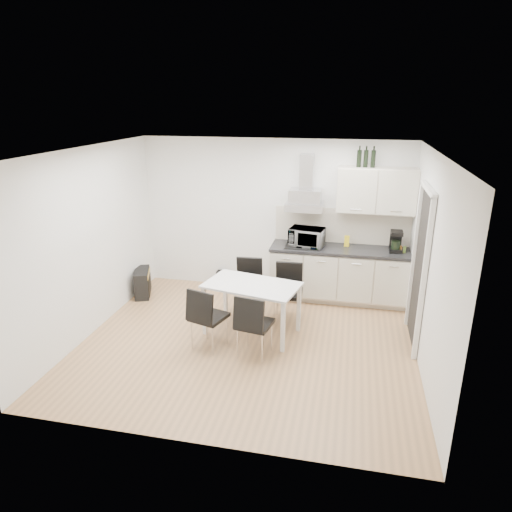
{
  "coord_description": "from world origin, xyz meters",
  "views": [
    {
      "loc": [
        1.28,
        -5.42,
        3.2
      ],
      "look_at": [
        0.02,
        0.51,
        1.1
      ],
      "focal_mm": 32.0,
      "sensor_mm": 36.0,
      "label": 1
    }
  ],
  "objects_px": {
    "guitar_amp": "(142,283)",
    "floor_speaker": "(222,278)",
    "chair_near_left": "(209,317)",
    "chair_far_right": "(287,294)",
    "kitchenette": "(342,253)",
    "chair_near_right": "(255,325)",
    "chair_far_left": "(248,288)",
    "dining_table": "(252,290)"
  },
  "relations": [
    {
      "from": "guitar_amp",
      "to": "floor_speaker",
      "type": "bearing_deg",
      "value": 9.21
    },
    {
      "from": "chair_near_left",
      "to": "floor_speaker",
      "type": "xyz_separation_m",
      "value": [
        -0.44,
        2.1,
        -0.3
      ]
    },
    {
      "from": "chair_far_right",
      "to": "floor_speaker",
      "type": "xyz_separation_m",
      "value": [
        -1.35,
        1.12,
        -0.3
      ]
    },
    {
      "from": "kitchenette",
      "to": "chair_near_right",
      "type": "bearing_deg",
      "value": -116.95
    },
    {
      "from": "kitchenette",
      "to": "chair_near_left",
      "type": "xyz_separation_m",
      "value": [
        -1.66,
        -1.94,
        -0.39
      ]
    },
    {
      "from": "guitar_amp",
      "to": "floor_speaker",
      "type": "distance_m",
      "value": 1.39
    },
    {
      "from": "kitchenette",
      "to": "floor_speaker",
      "type": "distance_m",
      "value": 2.22
    },
    {
      "from": "kitchenette",
      "to": "chair_near_left",
      "type": "relative_size",
      "value": 2.86
    },
    {
      "from": "chair_near_right",
      "to": "chair_far_left",
      "type": "bearing_deg",
      "value": 117.38
    },
    {
      "from": "chair_far_right",
      "to": "guitar_amp",
      "type": "relative_size",
      "value": 1.49
    },
    {
      "from": "kitchenette",
      "to": "floor_speaker",
      "type": "relative_size",
      "value": 9.15
    },
    {
      "from": "chair_near_left",
      "to": "dining_table",
      "type": "bearing_deg",
      "value": 64.93
    },
    {
      "from": "chair_near_left",
      "to": "chair_near_right",
      "type": "height_order",
      "value": "same"
    },
    {
      "from": "guitar_amp",
      "to": "chair_near_left",
      "type": "bearing_deg",
      "value": -61.25
    },
    {
      "from": "guitar_amp",
      "to": "chair_far_left",
      "type": "bearing_deg",
      "value": -30.73
    },
    {
      "from": "chair_near_right",
      "to": "guitar_amp",
      "type": "height_order",
      "value": "chair_near_right"
    },
    {
      "from": "chair_far_right",
      "to": "chair_near_right",
      "type": "xyz_separation_m",
      "value": [
        -0.27,
        -1.06,
        0.0
      ]
    },
    {
      "from": "dining_table",
      "to": "chair_far_right",
      "type": "distance_m",
      "value": 0.68
    },
    {
      "from": "chair_near_left",
      "to": "chair_near_right",
      "type": "distance_m",
      "value": 0.64
    },
    {
      "from": "kitchenette",
      "to": "chair_far_right",
      "type": "relative_size",
      "value": 2.86
    },
    {
      "from": "chair_far_left",
      "to": "guitar_amp",
      "type": "height_order",
      "value": "chair_far_left"
    },
    {
      "from": "kitchenette",
      "to": "chair_far_left",
      "type": "distance_m",
      "value": 1.67
    },
    {
      "from": "chair_far_right",
      "to": "guitar_amp",
      "type": "distance_m",
      "value": 2.6
    },
    {
      "from": "chair_far_right",
      "to": "dining_table",
      "type": "bearing_deg",
      "value": 45.44
    },
    {
      "from": "chair_far_left",
      "to": "floor_speaker",
      "type": "relative_size",
      "value": 3.19
    },
    {
      "from": "chair_far_left",
      "to": "guitar_amp",
      "type": "xyz_separation_m",
      "value": [
        -1.93,
        0.35,
        -0.21
      ]
    },
    {
      "from": "kitchenette",
      "to": "chair_near_left",
      "type": "distance_m",
      "value": 2.58
    },
    {
      "from": "dining_table",
      "to": "chair_near_left",
      "type": "bearing_deg",
      "value": -120.31
    },
    {
      "from": "floor_speaker",
      "to": "dining_table",
      "type": "bearing_deg",
      "value": -61.0
    },
    {
      "from": "chair_far_left",
      "to": "chair_near_right",
      "type": "distance_m",
      "value": 1.19
    },
    {
      "from": "chair_near_right",
      "to": "floor_speaker",
      "type": "relative_size",
      "value": 3.19
    },
    {
      "from": "guitar_amp",
      "to": "floor_speaker",
      "type": "xyz_separation_m",
      "value": [
        1.2,
        0.69,
        -0.09
      ]
    },
    {
      "from": "chair_far_left",
      "to": "chair_near_left",
      "type": "bearing_deg",
      "value": 71.28
    },
    {
      "from": "dining_table",
      "to": "chair_far_right",
      "type": "relative_size",
      "value": 1.6
    },
    {
      "from": "chair_far_left",
      "to": "dining_table",
      "type": "bearing_deg",
      "value": 105.02
    },
    {
      "from": "floor_speaker",
      "to": "kitchenette",
      "type": "bearing_deg",
      "value": -5.4
    },
    {
      "from": "dining_table",
      "to": "guitar_amp",
      "type": "distance_m",
      "value": 2.34
    },
    {
      "from": "chair_far_left",
      "to": "guitar_amp",
      "type": "relative_size",
      "value": 1.49
    },
    {
      "from": "kitchenette",
      "to": "chair_near_left",
      "type": "bearing_deg",
      "value": -130.6
    },
    {
      "from": "chair_near_right",
      "to": "guitar_amp",
      "type": "xyz_separation_m",
      "value": [
        -2.28,
        1.49,
        -0.21
      ]
    },
    {
      "from": "kitchenette",
      "to": "dining_table",
      "type": "distance_m",
      "value": 1.86
    },
    {
      "from": "chair_far_left",
      "to": "chair_near_right",
      "type": "relative_size",
      "value": 1.0
    }
  ]
}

